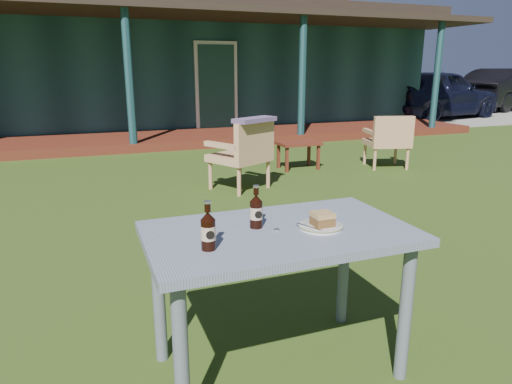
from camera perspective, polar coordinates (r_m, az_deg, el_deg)
name	(u,v)px	position (r m, az deg, el deg)	size (l,w,h in m)	color
ground	(200,250)	(3.75, -7.06, -7.25)	(80.00, 80.00, 0.00)	#334916
pavilion	(110,62)	(12.80, -17.75, 15.27)	(15.80, 8.30, 3.45)	#17383D
gravel_strip	(450,114)	(16.45, 23.11, 9.01)	(9.00, 6.00, 0.02)	gray
car_near	(437,94)	(14.60, 21.68, 11.33)	(1.70, 4.23, 1.44)	black
car_far	(507,89)	(18.90, 28.91, 11.17)	(1.52, 4.37, 1.44)	black
cafe_table	(279,250)	(2.11, 2.89, -7.29)	(1.20, 0.70, 0.72)	slate
plate	(320,226)	(2.11, 8.06, -4.25)	(0.20, 0.20, 0.01)	silver
cake_slice	(322,219)	(2.09, 8.30, -3.33)	(0.09, 0.09, 0.06)	brown
fork	(309,227)	(2.07, 6.61, -4.35)	(0.01, 0.14, 0.00)	silver
cola_bottle_near	(256,211)	(2.07, 0.01, -2.37)	(0.06, 0.06, 0.20)	black
cola_bottle_far	(208,230)	(1.83, -5.99, -4.79)	(0.06, 0.06, 0.20)	black
bottle_cap	(277,230)	(2.06, 2.59, -4.75)	(0.03, 0.03, 0.01)	silver
armchair_left	(244,152)	(5.47, -1.49, 5.08)	(0.81, 0.80, 0.83)	tan
armchair_right	(389,139)	(6.99, 16.27, 6.43)	(0.70, 0.68, 0.78)	tan
floral_throw	(255,120)	(5.30, -0.17, 9.02)	(0.56, 0.21, 0.05)	#624B75
side_table	(298,146)	(6.69, 5.33, 5.76)	(0.60, 0.40, 0.40)	#582215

